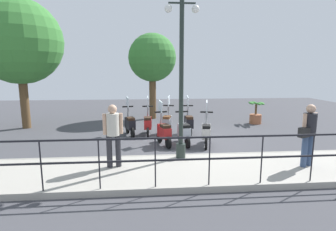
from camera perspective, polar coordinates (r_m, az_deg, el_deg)
The scene contains 16 objects.
ground_plane at distance 9.82m, azimuth 3.02°, elevation -5.34°, with size 28.00×28.00×0.00m, color #424247.
promenade_walkway at distance 6.84m, azimuth 6.73°, elevation -11.62°, with size 2.20×20.00×0.15m.
fence_railing at distance 5.61m, azimuth 9.06°, elevation -7.72°, with size 0.04×16.03×1.07m.
lamp_post_near at distance 7.06m, azimuth 2.91°, elevation 6.33°, with size 0.26×0.90×4.47m.
pedestrian_with_bag at distance 7.43m, azimuth 28.28°, elevation -2.92°, with size 0.47×0.61×1.59m.
pedestrian_distant at distance 6.65m, azimuth -11.86°, elevation -3.31°, with size 0.36×0.49×1.59m.
tree_large at distance 13.22m, azimuth -29.70°, elevation 13.76°, with size 3.63×3.63×5.59m.
tree_distant at distance 13.95m, azimuth -3.44°, elevation 12.31°, with size 2.49×2.49×4.46m.
potted_palm at distance 13.38m, azimuth 18.54°, elevation 0.20°, with size 1.06×0.66×1.05m.
scooter_near_0 at distance 9.06m, azimuth 8.32°, elevation -3.58°, with size 1.22×0.50×1.54m.
scooter_near_1 at distance 9.08m, azimuth 3.47°, elevation -3.45°, with size 1.23×0.47×1.54m.
scooter_near_2 at distance 9.01m, azimuth -0.91°, elevation -3.54°, with size 1.20×0.55×1.54m.
scooter_far_0 at distance 10.63m, azimuth 4.51°, elevation -1.50°, with size 1.23×0.44×1.54m.
scooter_far_1 at distance 10.64m, azimuth -0.14°, elevation -1.46°, with size 1.21×0.53×1.54m.
scooter_far_2 at distance 10.44m, azimuth -4.41°, elevation -1.71°, with size 1.23×0.44×1.54m.
scooter_far_3 at distance 10.45m, azimuth -8.30°, elevation -1.77°, with size 1.20×0.54×1.54m.
Camera 1 is at (-9.38, 1.32, 2.57)m, focal length 28.00 mm.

